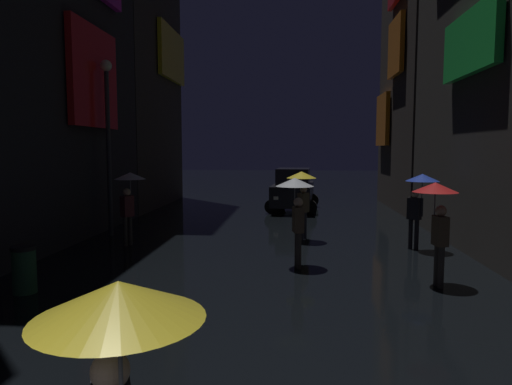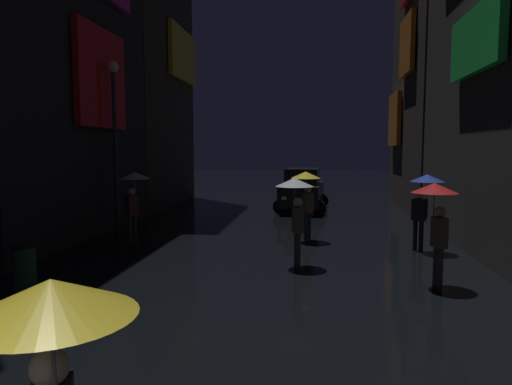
{
  "view_description": "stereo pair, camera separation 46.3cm",
  "coord_description": "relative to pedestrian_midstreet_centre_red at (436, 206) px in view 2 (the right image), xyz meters",
  "views": [
    {
      "loc": [
        0.91,
        -0.28,
        2.8
      ],
      "look_at": [
        0.0,
        10.65,
        1.75
      ],
      "focal_mm": 32.0,
      "sensor_mm": 36.0,
      "label": 1
    },
    {
      "loc": [
        1.37,
        -0.23,
        2.8
      ],
      "look_at": [
        0.0,
        10.65,
        1.75
      ],
      "focal_mm": 32.0,
      "sensor_mm": 36.0,
      "label": 2
    }
  ],
  "objects": [
    {
      "name": "building_right_far",
      "position": [
        3.67,
        12.39,
        5.3
      ],
      "size": [
        4.25,
        7.14,
        13.93
      ],
      "color": "#2D2826",
      "rests_on": "ground"
    },
    {
      "name": "pedestrian_midstreet_centre_red",
      "position": [
        0.0,
        0.0,
        0.0
      ],
      "size": [
        0.9,
        0.9,
        2.12
      ],
      "color": "#38332D",
      "rests_on": "ground"
    },
    {
      "name": "pedestrian_foreground_right_yellow",
      "position": [
        -3.84,
        -7.19,
        0.0
      ],
      "size": [
        0.9,
        0.9,
        2.12
      ],
      "color": "#2D2D38",
      "rests_on": "ground"
    },
    {
      "name": "pedestrian_midstreet_left_clear",
      "position": [
        -2.85,
        1.25,
        0.0
      ],
      "size": [
        0.9,
        0.9,
        2.12
      ],
      "color": "#38332D",
      "rests_on": "ground"
    },
    {
      "name": "pedestrian_near_crossing_yellow",
      "position": [
        -2.65,
        4.44,
        0.0
      ],
      "size": [
        0.9,
        0.9,
        2.12
      ],
      "color": "#2D2D38",
      "rests_on": "ground"
    },
    {
      "name": "pedestrian_far_right_clear",
      "position": [
        -7.67,
        3.38,
        0.0
      ],
      "size": [
        0.9,
        0.9,
        2.12
      ],
      "color": "#38332D",
      "rests_on": "ground"
    },
    {
      "name": "pedestrian_foreground_left_blue",
      "position": [
        0.55,
        3.32,
        0.0
      ],
      "size": [
        0.9,
        0.9,
        2.12
      ],
      "color": "black",
      "rests_on": "ground"
    },
    {
      "name": "car_distant",
      "position": [
        -2.92,
        11.35,
        -0.74
      ],
      "size": [
        2.47,
        4.25,
        1.92
      ],
      "color": "black",
      "rests_on": "ground"
    },
    {
      "name": "streetlamp_left_far",
      "position": [
        -8.81,
        4.72,
        1.82
      ],
      "size": [
        0.36,
        0.36,
        5.59
      ],
      "color": "#2D2D33",
      "rests_on": "ground"
    },
    {
      "name": "trash_bin",
      "position": [
        -8.11,
        -1.2,
        -1.2
      ],
      "size": [
        0.46,
        0.46,
        0.93
      ],
      "color": "#265933",
      "rests_on": "ground"
    }
  ]
}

